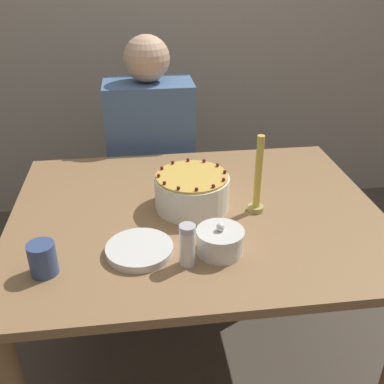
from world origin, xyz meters
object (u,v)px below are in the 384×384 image
Objects in this scene: sugar_bowl at (220,241)px; sugar_shaker at (187,245)px; candle at (258,182)px; person_man_blue_shirt at (152,179)px; cake at (192,191)px.

sugar_shaker is at bearing -156.95° from sugar_bowl.
person_man_blue_shirt is at bearing 114.36° from candle.
candle is at bearing 114.36° from person_man_blue_shirt.
cake is at bearing 80.31° from sugar_shaker.
sugar_bowl is at bearing 23.05° from sugar_shaker.
sugar_shaker is at bearing -135.45° from candle.
cake is 0.72m from person_man_blue_shirt.
sugar_shaker reaches higher than sugar_bowl.
person_man_blue_shirt is (-0.32, 0.71, -0.33)m from candle.
sugar_shaker is at bearing 93.38° from person_man_blue_shirt.
cake reaches higher than sugar_shaker.
cake is 0.21× the size of person_man_blue_shirt.
candle is at bearing 52.94° from sugar_bowl.
sugar_bowl is 0.51× the size of candle.
sugar_bowl is at bearing -127.06° from candle.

